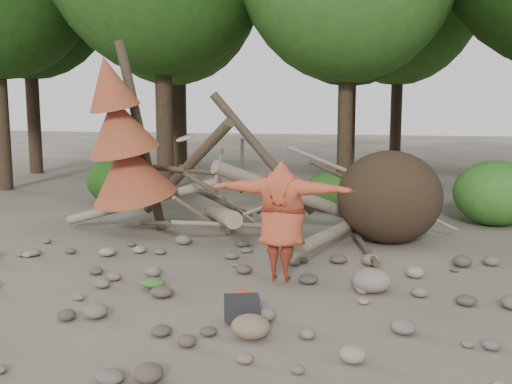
# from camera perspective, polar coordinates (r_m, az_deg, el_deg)

# --- Properties ---
(ground) EXTENTS (120.00, 120.00, 0.00)m
(ground) POSITION_cam_1_polar(r_m,az_deg,el_deg) (8.99, -5.64, -10.07)
(ground) COLOR #514C44
(ground) RESTS_ON ground
(deadfall_pile) EXTENTS (8.55, 5.24, 3.30)m
(deadfall_pile) POSITION_cam_1_polar(r_m,az_deg,el_deg) (12.36, 10.48, -0.62)
(deadfall_pile) COLOR #332619
(deadfall_pile) RESTS_ON ground
(dead_conifer) EXTENTS (2.06, 2.16, 4.35)m
(dead_conifer) POSITION_cam_1_polar(r_m,az_deg,el_deg) (12.96, -13.10, 4.87)
(dead_conifer) COLOR #4C3F30
(dead_conifer) RESTS_ON ground
(bush_left) EXTENTS (1.80, 1.80, 1.44)m
(bush_left) POSITION_cam_1_polar(r_m,az_deg,el_deg) (17.57, -13.68, 1.10)
(bush_left) COLOR #1F4B14
(bush_left) RESTS_ON ground
(bush_mid) EXTENTS (1.40, 1.40, 1.12)m
(bush_mid) POSITION_cam_1_polar(r_m,az_deg,el_deg) (16.06, 7.38, 0.04)
(bush_mid) COLOR #2A5F1B
(bush_mid) RESTS_ON ground
(bush_right) EXTENTS (2.00, 2.00, 1.60)m
(bush_right) POSITION_cam_1_polar(r_m,az_deg,el_deg) (15.16, 22.80, -0.09)
(bush_right) COLOR #347123
(bush_right) RESTS_ON ground
(frisbee_thrower) EXTENTS (2.80, 1.05, 2.38)m
(frisbee_thrower) POSITION_cam_1_polar(r_m,az_deg,el_deg) (9.15, 2.56, -2.90)
(frisbee_thrower) COLOR #AA4126
(frisbee_thrower) RESTS_ON ground
(backpack) EXTENTS (0.54, 0.45, 0.31)m
(backpack) POSITION_cam_1_polar(r_m,az_deg,el_deg) (7.72, -1.43, -11.92)
(backpack) COLOR black
(backpack) RESTS_ON ground
(cloth_green) EXTENTS (0.40, 0.33, 0.15)m
(cloth_green) POSITION_cam_1_polar(r_m,az_deg,el_deg) (9.21, -10.31, -9.21)
(cloth_green) COLOR #356428
(cloth_green) RESTS_ON ground
(cloth_orange) EXTENTS (0.34, 0.28, 0.12)m
(cloth_orange) POSITION_cam_1_polar(r_m,az_deg,el_deg) (8.55, -1.39, -10.57)
(cloth_orange) COLOR #AE401D
(cloth_orange) RESTS_ON ground
(boulder_front_right) EXTENTS (0.50, 0.45, 0.30)m
(boulder_front_right) POSITION_cam_1_polar(r_m,az_deg,el_deg) (7.25, -0.54, -13.31)
(boulder_front_right) COLOR #7E644F
(boulder_front_right) RESTS_ON ground
(boulder_mid_right) EXTENTS (0.63, 0.56, 0.38)m
(boulder_mid_right) POSITION_cam_1_polar(r_m,az_deg,el_deg) (9.15, 11.49, -8.64)
(boulder_mid_right) COLOR gray
(boulder_mid_right) RESTS_ON ground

